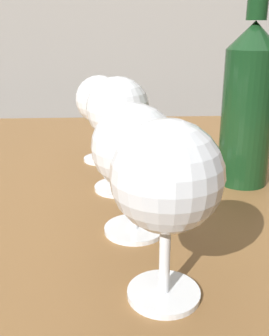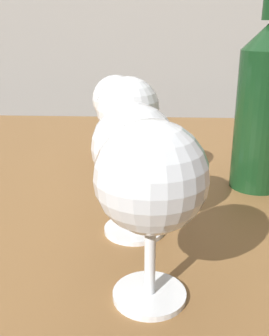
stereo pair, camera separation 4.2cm
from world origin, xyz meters
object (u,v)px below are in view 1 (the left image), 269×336
(wine_glass_amber, at_px, (167,179))
(wine_glass_merlot, at_px, (100,102))
(wine_bottle, at_px, (248,101))
(wine_glass_port, at_px, (118,112))
(wine_glass_cabernet, at_px, (135,149))

(wine_glass_amber, relative_size, wine_glass_merlot, 1.08)
(wine_glass_merlot, bearing_deg, wine_bottle, -27.77)
(wine_glass_port, bearing_deg, wine_glass_cabernet, -83.01)
(wine_glass_amber, height_order, wine_bottle, wine_bottle)
(wine_glass_merlot, distance_m, wine_bottle, 0.23)
(wine_glass_port, distance_m, wine_glass_merlot, 0.13)
(wine_glass_cabernet, height_order, wine_glass_port, wine_glass_port)
(wine_glass_cabernet, xyz_separation_m, wine_glass_merlot, (-0.04, 0.25, 0.00))
(wine_glass_cabernet, bearing_deg, wine_glass_amber, -80.78)
(wine_glass_amber, relative_size, wine_bottle, 0.51)
(wine_glass_port, height_order, wine_bottle, wine_bottle)
(wine_glass_cabernet, relative_size, wine_bottle, 0.48)
(wine_glass_amber, relative_size, wine_glass_port, 0.99)
(wine_glass_cabernet, distance_m, wine_bottle, 0.21)
(wine_glass_cabernet, relative_size, wine_glass_port, 0.92)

